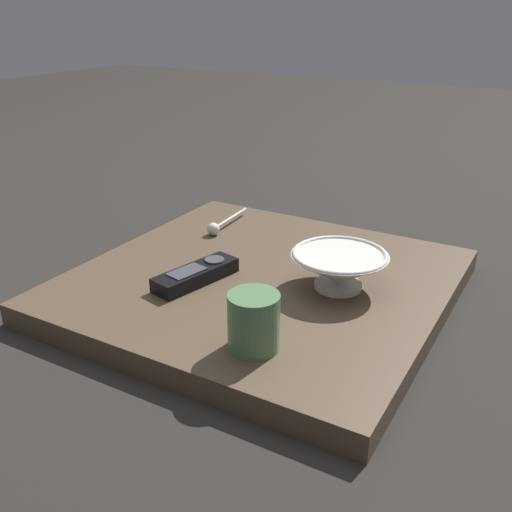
{
  "coord_description": "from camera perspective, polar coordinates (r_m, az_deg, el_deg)",
  "views": [
    {
      "loc": [
        -0.78,
        -0.44,
        0.47
      ],
      "look_at": [
        0.03,
        0.03,
        0.06
      ],
      "focal_mm": 40.89,
      "sensor_mm": 36.0,
      "label": 1
    }
  ],
  "objects": [
    {
      "name": "cereal_bowl",
      "position": [
        0.95,
        8.13,
        -1.14
      ],
      "size": [
        0.16,
        0.16,
        0.06
      ],
      "color": "beige",
      "rests_on": "table"
    },
    {
      "name": "teaspoon",
      "position": [
        1.18,
        -3.81,
        2.89
      ],
      "size": [
        0.15,
        0.03,
        0.03
      ],
      "color": "silver",
      "rests_on": "table"
    },
    {
      "name": "tv_remote_near",
      "position": [
        0.97,
        -5.89,
        -1.82
      ],
      "size": [
        0.16,
        0.08,
        0.03
      ],
      "color": "black",
      "rests_on": "table"
    },
    {
      "name": "ground_plane",
      "position": [
        1.01,
        0.57,
        -3.85
      ],
      "size": [
        6.0,
        6.0,
        0.0
      ],
      "primitive_type": "plane",
      "color": "black"
    },
    {
      "name": "coffee_mug",
      "position": [
        0.78,
        -0.22,
        -6.45
      ],
      "size": [
        0.07,
        0.07,
        0.08
      ],
      "color": "#4C724C",
      "rests_on": "table"
    },
    {
      "name": "table",
      "position": [
        1.01,
        0.57,
        -2.87
      ],
      "size": [
        0.59,
        0.6,
        0.04
      ],
      "color": "#4C3D2D",
      "rests_on": "ground"
    }
  ]
}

